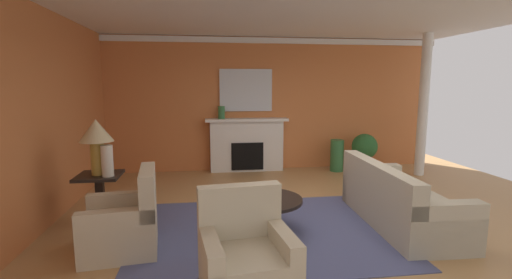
{
  "coord_description": "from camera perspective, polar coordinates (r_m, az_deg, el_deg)",
  "views": [
    {
      "loc": [
        -1.41,
        -4.73,
        1.9
      ],
      "look_at": [
        -0.6,
        1.14,
        1.0
      ],
      "focal_mm": 25.39,
      "sensor_mm": 36.0,
      "label": 1
    }
  ],
  "objects": [
    {
      "name": "table_lamp",
      "position": [
        5.25,
        -23.85,
        0.51
      ],
      "size": [
        0.44,
        0.44,
        0.75
      ],
      "color": "#B28E38",
      "rests_on": "side_table"
    },
    {
      "name": "area_rug",
      "position": [
        4.87,
        1.22,
        -14.23
      ],
      "size": [
        3.27,
        2.58,
        0.01
      ],
      "primitive_type": "cube",
      "color": "#4C517A",
      "rests_on": "ground_plane"
    },
    {
      "name": "book_red_cover",
      "position": [
        4.62,
        0.12,
        -9.33
      ],
      "size": [
        0.25,
        0.17,
        0.05
      ],
      "primitive_type": "cube",
      "rotation": [
        0.0,
        0.0,
        -0.13
      ],
      "color": "navy",
      "rests_on": "coffee_table"
    },
    {
      "name": "wall_fireplace",
      "position": [
        8.18,
        2.08,
        5.57
      ],
      "size": [
        7.67,
        0.12,
        2.93
      ],
      "primitive_type": "cube",
      "color": "#CC723D",
      "rests_on": "ground_plane"
    },
    {
      "name": "armchair_near_window",
      "position": [
        4.51,
        -20.05,
        -12.57
      ],
      "size": [
        0.89,
        0.89,
        0.95
      ],
      "color": "#C1B293",
      "rests_on": "ground_plane"
    },
    {
      "name": "crown_moulding",
      "position": [
        8.15,
        2.24,
        15.31
      ],
      "size": [
        7.67,
        0.08,
        0.12
      ],
      "primitive_type": "cube",
      "color": "white"
    },
    {
      "name": "column_white",
      "position": [
        8.29,
        24.86,
        4.82
      ],
      "size": [
        0.2,
        0.2,
        2.93
      ],
      "primitive_type": "cylinder",
      "color": "white",
      "rests_on": "ground_plane"
    },
    {
      "name": "side_table",
      "position": [
        5.42,
        -23.31,
        -8.15
      ],
      "size": [
        0.56,
        0.56,
        0.7
      ],
      "color": "black",
      "rests_on": "ground_plane"
    },
    {
      "name": "sofa",
      "position": [
        5.38,
        21.41,
        -9.31
      ],
      "size": [
        0.97,
        2.13,
        0.85
      ],
      "color": "#BCB299",
      "rests_on": "ground_plane"
    },
    {
      "name": "fireplace",
      "position": [
        8.0,
        -1.47,
        -1.05
      ],
      "size": [
        1.8,
        0.35,
        1.17
      ],
      "color": "white",
      "rests_on": "ground_plane"
    },
    {
      "name": "mantel_mirror",
      "position": [
        8.0,
        -1.6,
        7.77
      ],
      "size": [
        1.15,
        0.04,
        0.92
      ],
      "primitive_type": "cube",
      "color": "silver"
    },
    {
      "name": "vase_tall_corner",
      "position": [
        8.2,
        12.62,
        -2.47
      ],
      "size": [
        0.29,
        0.29,
        0.7
      ],
      "primitive_type": "cylinder",
      "color": "#33703D",
      "rests_on": "ground_plane"
    },
    {
      "name": "armchair_facing_fireplace",
      "position": [
        3.47,
        -1.56,
        -18.67
      ],
      "size": [
        0.89,
        0.89,
        0.95
      ],
      "color": "#C1B293",
      "rests_on": "ground_plane"
    },
    {
      "name": "ground_plane",
      "position": [
        5.29,
        8.36,
        -12.51
      ],
      "size": [
        9.19,
        9.19,
        0.0
      ],
      "primitive_type": "plane",
      "color": "tan"
    },
    {
      "name": "vase_mantel_left",
      "position": [
        7.81,
        -5.47,
        4.25
      ],
      "size": [
        0.15,
        0.15,
        0.27
      ],
      "primitive_type": "cylinder",
      "color": "#33703D",
      "rests_on": "fireplace"
    },
    {
      "name": "ceiling_panel",
      "position": [
        5.33,
        8.15,
        20.0
      ],
      "size": [
        7.67,
        7.11,
        0.06
      ],
      "primitive_type": "cube",
      "color": "white"
    },
    {
      "name": "vase_on_side_table",
      "position": [
        5.15,
        -22.39,
        -3.13
      ],
      "size": [
        0.15,
        0.15,
        0.42
      ],
      "primitive_type": "cylinder",
      "color": "beige",
      "rests_on": "side_table"
    },
    {
      "name": "potted_plant",
      "position": [
        8.34,
        16.71,
        -1.46
      ],
      "size": [
        0.56,
        0.56,
        0.83
      ],
      "color": "#A8754C",
      "rests_on": "ground_plane"
    },
    {
      "name": "coffee_table",
      "position": [
        4.75,
        1.23,
        -10.57
      ],
      "size": [
        1.0,
        1.0,
        0.45
      ],
      "color": "black",
      "rests_on": "ground_plane"
    },
    {
      "name": "wall_window",
      "position": [
        5.5,
        -31.29,
        2.84
      ],
      "size": [
        0.12,
        7.11,
        2.93
      ],
      "primitive_type": "cube",
      "color": "#CC723D",
      "rests_on": "ground_plane"
    }
  ]
}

